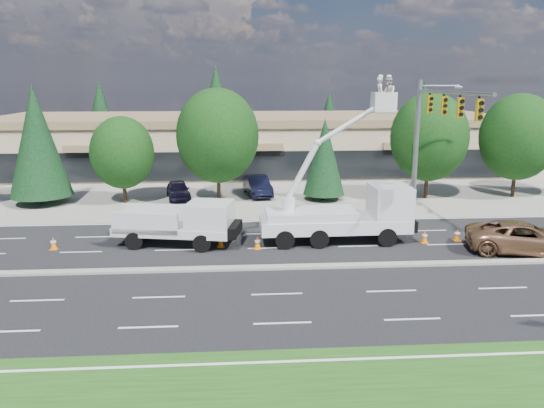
{
  "coord_description": "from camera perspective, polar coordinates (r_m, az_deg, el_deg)",
  "views": [
    {
      "loc": [
        -1.64,
        -24.35,
        8.92
      ],
      "look_at": [
        0.25,
        3.54,
        2.4
      ],
      "focal_mm": 35.0,
      "sensor_mm": 36.0,
      "label": 1
    }
  ],
  "objects": [
    {
      "name": "tree_back_d",
      "position": [
        70.56,
        15.91,
        9.25
      ],
      "size": [
        4.5,
        4.5,
        8.86
      ],
      "color": "#332114",
      "rests_on": "ground"
    },
    {
      "name": "bucket_truck",
      "position": [
        30.05,
        8.24,
        -0.37
      ],
      "size": [
        8.42,
        2.83,
        9.23
      ],
      "rotation": [
        0.0,
        0.0,
        0.02
      ],
      "color": "silver",
      "rests_on": "ground"
    },
    {
      "name": "traffic_cone_c",
      "position": [
        28.83,
        -1.57,
        -4.19
      ],
      "size": [
        0.4,
        0.4,
        0.7
      ],
      "color": "orange",
      "rests_on": "ground"
    },
    {
      "name": "tree_front_g",
      "position": [
        45.1,
        24.98,
        6.55
      ],
      "size": [
        5.79,
        5.79,
        8.03
      ],
      "color": "#332114",
      "rests_on": "ground"
    },
    {
      "name": "ground",
      "position": [
        25.98,
        -0.03,
        -6.95
      ],
      "size": [
        140.0,
        140.0,
        0.0
      ],
      "primitive_type": "plane",
      "color": "black",
      "rests_on": "ground"
    },
    {
      "name": "traffic_cone_b",
      "position": [
        29.25,
        -5.57,
        -3.99
      ],
      "size": [
        0.4,
        0.4,
        0.7
      ],
      "color": "orange",
      "rests_on": "ground"
    },
    {
      "name": "tree_back_c",
      "position": [
        67.53,
        6.13,
        8.98
      ],
      "size": [
        3.89,
        3.89,
        7.68
      ],
      "color": "#332114",
      "rests_on": "ground"
    },
    {
      "name": "tree_front_d",
      "position": [
        39.57,
        -5.88,
        7.31
      ],
      "size": [
        6.1,
        6.1,
        8.46
      ],
      "color": "#332114",
      "rests_on": "ground"
    },
    {
      "name": "tree_back_b",
      "position": [
        66.46,
        -6.01,
        10.33
      ],
      "size": [
        5.44,
        5.44,
        10.73
      ],
      "color": "#332114",
      "rests_on": "ground"
    },
    {
      "name": "utility_pickup",
      "position": [
        29.69,
        -9.59,
        -2.5
      ],
      "size": [
        6.76,
        3.53,
        2.47
      ],
      "rotation": [
        0.0,
        0.0,
        -0.19
      ],
      "color": "silver",
      "rests_on": "ground"
    },
    {
      "name": "strip_mall",
      "position": [
        54.69,
        -2.15,
        6.73
      ],
      "size": [
        50.4,
        15.4,
        5.5
      ],
      "color": "tan",
      "rests_on": "ground"
    },
    {
      "name": "traffic_cone_d",
      "position": [
        31.1,
        16.09,
        -3.41
      ],
      "size": [
        0.4,
        0.4,
        0.7
      ],
      "color": "orange",
      "rests_on": "ground"
    },
    {
      "name": "concrete_apron",
      "position": [
        45.26,
        -1.73,
        1.77
      ],
      "size": [
        140.0,
        22.0,
        0.01
      ],
      "primitive_type": "cube",
      "color": "gray",
      "rests_on": "ground"
    },
    {
      "name": "traffic_cone_a",
      "position": [
        31.07,
        -22.46,
        -3.93
      ],
      "size": [
        0.4,
        0.4,
        0.7
      ],
      "color": "orange",
      "rests_on": "ground"
    },
    {
      "name": "tree_front_c",
      "position": [
        40.55,
        -15.81,
        5.34
      ],
      "size": [
        4.64,
        4.64,
        6.44
      ],
      "color": "#332114",
      "rests_on": "ground"
    },
    {
      "name": "tree_front_f",
      "position": [
        42.19,
        16.57,
        6.91
      ],
      "size": [
        5.84,
        5.84,
        8.11
      ],
      "color": "#332114",
      "rests_on": "ground"
    },
    {
      "name": "parked_car_east",
      "position": [
        42.1,
        -1.58,
        1.99
      ],
      "size": [
        2.38,
        4.98,
        1.58
      ],
      "primitive_type": "imported",
      "rotation": [
        0.0,
        0.0,
        0.15
      ],
      "color": "black",
      "rests_on": "ground"
    },
    {
      "name": "signal_mast",
      "position": [
        33.61,
        16.6,
        7.7
      ],
      "size": [
        2.76,
        10.16,
        9.0
      ],
      "color": "gray",
      "rests_on": "ground"
    },
    {
      "name": "tree_back_a",
      "position": [
        68.46,
        -17.93,
        9.07
      ],
      "size": [
        4.56,
        4.56,
        8.99
      ],
      "color": "#332114",
      "rests_on": "ground"
    },
    {
      "name": "minivan",
      "position": [
        31.11,
        25.52,
        -3.28
      ],
      "size": [
        6.4,
        4.14,
        1.64
      ],
      "primitive_type": "imported",
      "rotation": [
        0.0,
        0.0,
        1.31
      ],
      "color": "#906545",
      "rests_on": "ground"
    },
    {
      "name": "parked_car_west",
      "position": [
        41.52,
        -10.05,
        1.51
      ],
      "size": [
        2.39,
        4.35,
        1.4
      ],
      "primitive_type": "imported",
      "rotation": [
        0.0,
        0.0,
        0.19
      ],
      "color": "black",
      "rests_on": "ground"
    },
    {
      "name": "traffic_cone_e",
      "position": [
        32.06,
        19.3,
        -3.15
      ],
      "size": [
        0.4,
        0.4,
        0.7
      ],
      "color": "orange",
      "rests_on": "ground"
    },
    {
      "name": "road_median",
      "position": [
        25.96,
        -0.03,
        -6.82
      ],
      "size": [
        120.0,
        0.55,
        0.12
      ],
      "primitive_type": "cube",
      "color": "gray",
      "rests_on": "ground"
    },
    {
      "name": "tree_front_e",
      "position": [
        40.29,
        5.66,
        5.09
      ],
      "size": [
        3.15,
        3.15,
        6.21
      ],
      "color": "#332114",
      "rests_on": "ground"
    },
    {
      "name": "tree_front_b",
      "position": [
        42.1,
        -23.95,
        6.21
      ],
      "size": [
        4.41,
        4.41,
        8.69
      ],
      "color": "#332114",
      "rests_on": "ground"
    }
  ]
}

